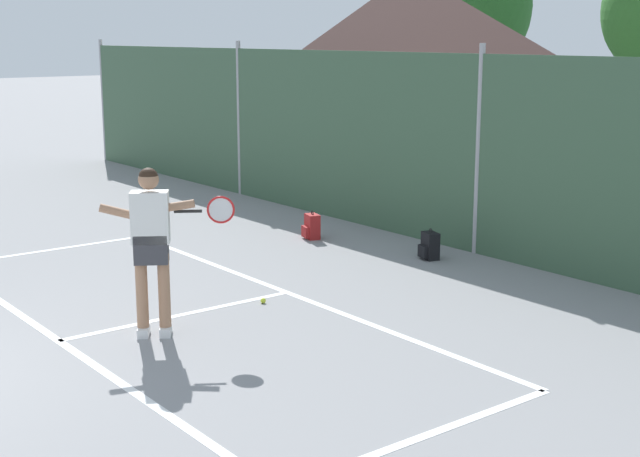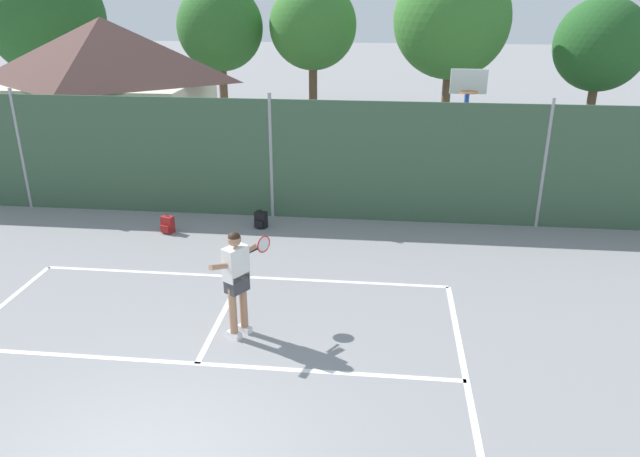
% 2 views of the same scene
% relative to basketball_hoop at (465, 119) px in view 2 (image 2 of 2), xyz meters
% --- Properties ---
extents(court_markings, '(8.30, 11.10, 0.01)m').
position_rel_basketball_hoop_xyz_m(court_markings, '(-4.76, -9.69, -2.31)').
color(court_markings, white).
rests_on(court_markings, ground).
extents(chainlink_fence, '(26.09, 0.09, 3.11)m').
position_rel_basketball_hoop_xyz_m(chainlink_fence, '(-4.76, -1.34, -0.83)').
color(chainlink_fence, '#38563D').
rests_on(chainlink_fence, ground).
extents(basketball_hoop, '(0.90, 0.67, 3.55)m').
position_rel_basketball_hoop_xyz_m(basketball_hoop, '(0.00, 0.00, 0.00)').
color(basketball_hoop, '#284CB2').
rests_on(basketball_hoop, ground).
extents(clubhouse_building, '(6.13, 4.81, 4.59)m').
position_rel_basketball_hoop_xyz_m(clubhouse_building, '(-10.66, 2.80, 0.07)').
color(clubhouse_building, beige).
rests_on(clubhouse_building, ground).
extents(treeline_backdrop, '(27.54, 4.59, 6.68)m').
position_rel_basketball_hoop_xyz_m(treeline_backdrop, '(-6.65, 10.55, 1.65)').
color(treeline_backdrop, brown).
rests_on(treeline_backdrop, ground).
extents(tennis_player, '(0.74, 1.29, 1.85)m').
position_rel_basketball_hoop_xyz_m(tennis_player, '(-4.30, -6.94, -1.20)').
color(tennis_player, silver).
rests_on(tennis_player, ground).
extents(tennis_ball, '(0.07, 0.07, 0.07)m').
position_rel_basketball_hoop_xyz_m(tennis_ball, '(-4.57, -5.34, -2.28)').
color(tennis_ball, '#CCE033').
rests_on(tennis_ball, ground).
extents(backpack_red, '(0.32, 0.30, 0.46)m').
position_rel_basketball_hoop_xyz_m(backpack_red, '(-7.04, -2.71, -2.12)').
color(backpack_red, maroon).
rests_on(backpack_red, ground).
extents(backpack_black, '(0.32, 0.31, 0.46)m').
position_rel_basketball_hoop_xyz_m(backpack_black, '(-4.90, -2.16, -2.12)').
color(backpack_black, black).
rests_on(backpack_black, ground).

